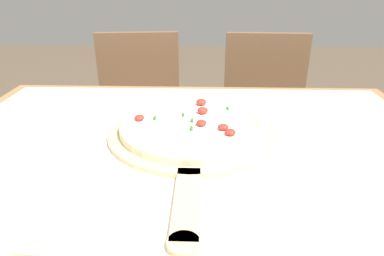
% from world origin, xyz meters
% --- Properties ---
extents(dining_table, '(1.26, 0.99, 0.75)m').
position_xyz_m(dining_table, '(0.00, 0.00, 0.65)').
color(dining_table, olive).
rests_on(dining_table, ground_plane).
extents(towel_cloth, '(1.18, 0.91, 0.00)m').
position_xyz_m(towel_cloth, '(0.00, 0.00, 0.76)').
color(towel_cloth, white).
rests_on(towel_cloth, dining_table).
extents(pizza_peel, '(0.41, 0.61, 0.01)m').
position_xyz_m(pizza_peel, '(0.00, 0.08, 0.77)').
color(pizza_peel, '#D6B784').
rests_on(pizza_peel, towel_cloth).
extents(pizza, '(0.35, 0.35, 0.04)m').
position_xyz_m(pizza, '(0.00, 0.10, 0.78)').
color(pizza, beige).
rests_on(pizza, pizza_peel).
extents(chair_left, '(0.44, 0.44, 0.87)m').
position_xyz_m(chair_left, '(-0.27, 0.83, 0.50)').
color(chair_left, brown).
rests_on(chair_left, ground_plane).
extents(chair_right, '(0.42, 0.42, 0.87)m').
position_xyz_m(chair_right, '(0.31, 0.83, 0.50)').
color(chair_right, brown).
rests_on(chair_right, ground_plane).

